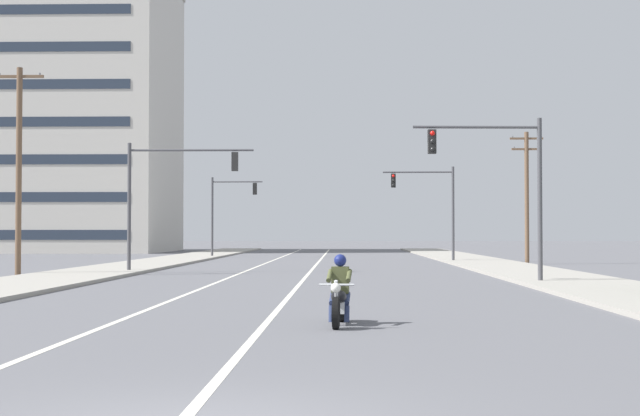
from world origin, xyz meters
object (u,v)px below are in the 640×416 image
at_px(traffic_signal_mid_left, 226,205).
at_px(utility_pole_right_far, 527,193).
at_px(traffic_signal_mid_right, 433,199).
at_px(apartment_building_far_left_block, 63,114).
at_px(traffic_signal_near_right, 503,174).
at_px(motorcycle_with_rider, 339,297).
at_px(traffic_signal_near_left, 166,185).
at_px(utility_pole_left_near, 19,167).

distance_m(traffic_signal_mid_left, utility_pole_right_far, 24.91).
height_order(traffic_signal_mid_right, apartment_building_far_left_block, apartment_building_far_left_block).
bearing_deg(traffic_signal_mid_left, traffic_signal_mid_right, -36.51).
height_order(traffic_signal_near_right, traffic_signal_mid_left, same).
height_order(motorcycle_with_rider, traffic_signal_near_right, traffic_signal_near_right).
height_order(traffic_signal_mid_left, apartment_building_far_left_block, apartment_building_far_left_block).
height_order(traffic_signal_near_left, utility_pole_right_far, utility_pole_right_far).
bearing_deg(traffic_signal_mid_left, apartment_building_far_left_block, 132.77).
distance_m(utility_pole_left_near, apartment_building_far_left_block, 53.50).
xyz_separation_m(motorcycle_with_rider, utility_pole_right_far, (11.24, 36.86, 3.76)).
bearing_deg(motorcycle_with_rider, traffic_signal_near_right, 68.37).
height_order(motorcycle_with_rider, utility_pole_right_far, utility_pole_right_far).
relative_size(traffic_signal_mid_left, apartment_building_far_left_block, 0.22).
bearing_deg(traffic_signal_mid_left, utility_pole_right_far, -35.78).
xyz_separation_m(motorcycle_with_rider, traffic_signal_near_right, (6.04, 15.24, 3.51)).
xyz_separation_m(traffic_signal_near_right, traffic_signal_mid_right, (-0.16, 25.19, -0.01)).
bearing_deg(utility_pole_right_far, traffic_signal_mid_right, 146.32).
xyz_separation_m(traffic_signal_mid_right, apartment_building_far_left_block, (-34.11, 31.82, 9.86)).
height_order(traffic_signal_near_right, traffic_signal_mid_right, same).
bearing_deg(traffic_signal_near_left, utility_pole_left_near, -153.29).
relative_size(traffic_signal_near_right, apartment_building_far_left_block, 0.22).
xyz_separation_m(traffic_signal_near_left, utility_pole_right_far, (19.61, 12.46, 0.18)).
xyz_separation_m(motorcycle_with_rider, apartment_building_far_left_block, (-28.23, 72.25, 13.35)).
relative_size(utility_pole_left_near, apartment_building_far_left_block, 0.33).
xyz_separation_m(motorcycle_with_rider, traffic_signal_mid_left, (-8.97, 51.42, 3.46)).
distance_m(motorcycle_with_rider, traffic_signal_mid_left, 52.31).
bearing_deg(apartment_building_far_left_block, traffic_signal_mid_left, -47.23).
relative_size(traffic_signal_near_right, utility_pole_left_near, 0.67).
xyz_separation_m(traffic_signal_mid_left, apartment_building_far_left_block, (-19.26, 20.82, 9.90)).
bearing_deg(traffic_signal_mid_right, traffic_signal_near_right, -89.63).
distance_m(traffic_signal_near_right, utility_pole_right_far, 22.24).
relative_size(motorcycle_with_rider, traffic_signal_mid_right, 0.35).
bearing_deg(traffic_signal_near_right, motorcycle_with_rider, -111.63).
relative_size(motorcycle_with_rider, traffic_signal_near_left, 0.35).
bearing_deg(utility_pole_left_near, apartment_building_far_left_block, 105.22).
distance_m(motorcycle_with_rider, traffic_signal_mid_right, 41.00).
xyz_separation_m(utility_pole_left_near, utility_pole_right_far, (25.63, 15.49, -0.51)).
relative_size(motorcycle_with_rider, traffic_signal_near_right, 0.35).
height_order(traffic_signal_near_left, utility_pole_left_near, utility_pole_left_near).
relative_size(traffic_signal_near_left, utility_pole_left_near, 0.67).
bearing_deg(apartment_building_far_left_block, utility_pole_left_near, -74.78).
distance_m(traffic_signal_mid_right, apartment_building_far_left_block, 47.68).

